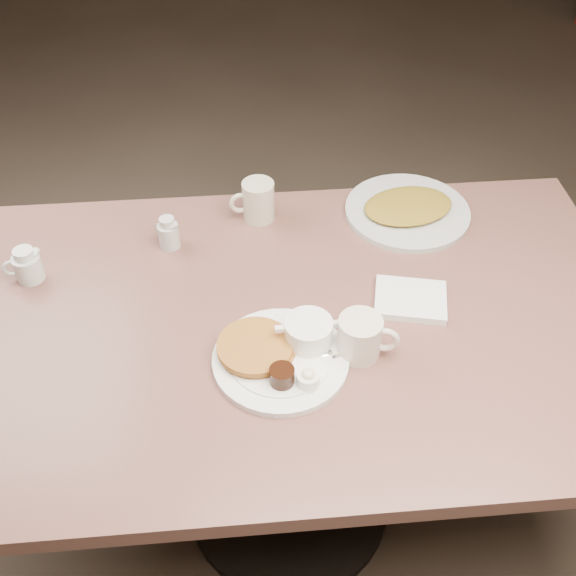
{
  "coord_description": "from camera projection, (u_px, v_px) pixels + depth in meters",
  "views": [
    {
      "loc": [
        -0.09,
        -0.99,
        1.79
      ],
      "look_at": [
        0.0,
        0.02,
        0.82
      ],
      "focal_mm": 42.7,
      "sensor_mm": 36.0,
      "label": 1
    }
  ],
  "objects": [
    {
      "name": "room",
      "position": [
        289.0,
        6.0,
        0.98
      ],
      "size": [
        7.04,
        8.04,
        2.84
      ],
      "color": "#4C3F33",
      "rests_on": "ground"
    },
    {
      "name": "diner_table",
      "position": [
        289.0,
        371.0,
        1.55
      ],
      "size": [
        1.5,
        0.9,
        0.75
      ],
      "color": "#84564C",
      "rests_on": "ground"
    },
    {
      "name": "main_plate",
      "position": [
        283.0,
        351.0,
        1.34
      ],
      "size": [
        0.33,
        0.28,
        0.07
      ],
      "color": "white",
      "rests_on": "diner_table"
    },
    {
      "name": "coffee_mug_near",
      "position": [
        361.0,
        337.0,
        1.33
      ],
      "size": [
        0.13,
        0.1,
        0.09
      ],
      "color": "#F1E2CF",
      "rests_on": "diner_table"
    },
    {
      "name": "napkin",
      "position": [
        410.0,
        300.0,
        1.46
      ],
      "size": [
        0.17,
        0.15,
        0.02
      ],
      "color": "white",
      "rests_on": "diner_table"
    },
    {
      "name": "coffee_mug_far",
      "position": [
        257.0,
        201.0,
        1.65
      ],
      "size": [
        0.12,
        0.09,
        0.1
      ],
      "color": "beige",
      "rests_on": "diner_table"
    },
    {
      "name": "creamer_left",
      "position": [
        27.0,
        266.0,
        1.5
      ],
      "size": [
        0.09,
        0.07,
        0.08
      ],
      "color": "silver",
      "rests_on": "diner_table"
    },
    {
      "name": "creamer_right",
      "position": [
        168.0,
        233.0,
        1.58
      ],
      "size": [
        0.06,
        0.06,
        0.08
      ],
      "color": "silver",
      "rests_on": "diner_table"
    },
    {
      "name": "hash_plate",
      "position": [
        407.0,
        210.0,
        1.68
      ],
      "size": [
        0.37,
        0.37,
        0.04
      ],
      "color": "#B8B9B5",
      "rests_on": "diner_table"
    }
  ]
}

